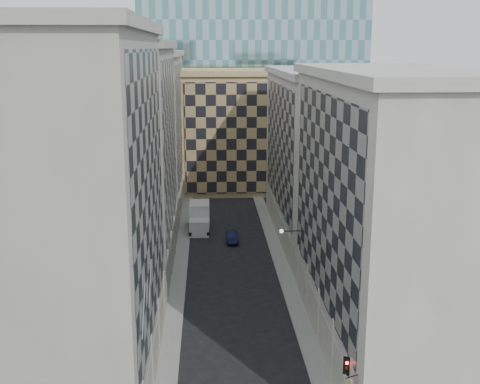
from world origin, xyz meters
name	(u,v)px	position (x,y,z in m)	size (l,w,h in m)	color
sidewalk_west	(179,273)	(-5.25, 30.00, 0.07)	(1.50, 100.00, 0.15)	gray
sidewalk_east	(284,271)	(5.25, 30.00, 0.07)	(1.50, 100.00, 0.15)	gray
bldg_left_a	(74,211)	(-10.88, 11.00, 11.82)	(10.80, 22.80, 23.70)	gray
bldg_left_b	(122,158)	(-10.88, 33.00, 11.32)	(10.80, 22.80, 22.70)	gray
bldg_left_c	(144,133)	(-10.88, 55.00, 10.83)	(10.80, 22.80, 21.70)	gray
bldg_right_a	(388,212)	(10.88, 15.00, 10.32)	(10.80, 26.80, 20.70)	#A8A49A
bldg_right_b	(320,155)	(10.89, 42.00, 9.85)	(10.80, 28.80, 19.70)	#A8A49A
tan_block	(234,130)	(2.00, 67.90, 9.44)	(16.80, 14.80, 18.80)	tan
church_tower	(219,19)	(0.00, 82.00, 26.95)	(7.20, 7.20, 51.50)	#2E2824
flagpoles_left	(147,296)	(-5.90, 6.00, 8.00)	(0.10, 6.33, 2.33)	gray
bracket_lamp	(283,231)	(4.38, 24.00, 6.20)	(1.98, 0.36, 0.36)	black
traffic_light	(347,376)	(5.83, 5.01, 3.07)	(0.50, 0.50, 4.07)	black
box_truck	(199,219)	(-3.38, 44.94, 1.44)	(2.48, 6.05, 3.32)	silver
dark_car	(232,237)	(0.46, 39.93, 0.61)	(1.29, 3.71, 1.22)	black
shop_sign	(348,383)	(5.42, 3.00, 3.83)	(0.79, 0.70, 0.81)	black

